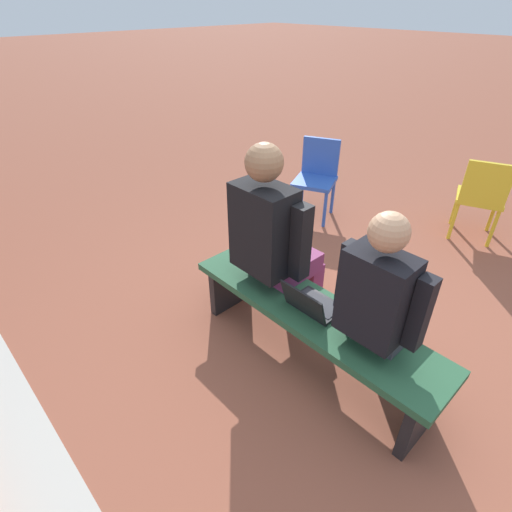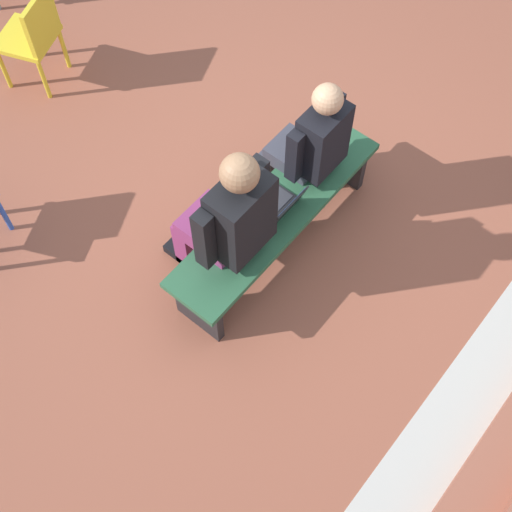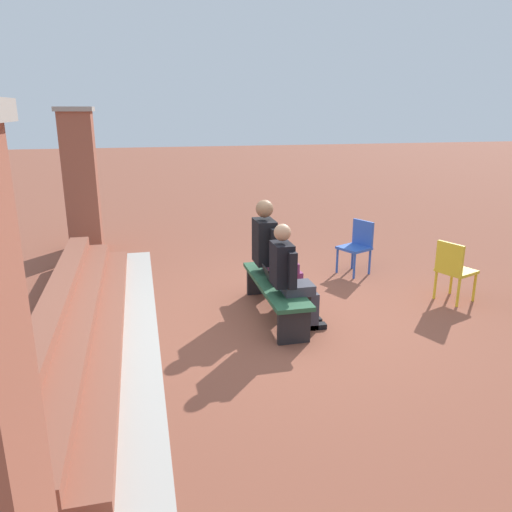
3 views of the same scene
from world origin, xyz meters
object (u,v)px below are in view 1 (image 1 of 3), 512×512
(plastic_chair_by_pillar, at_px, (482,195))
(person_adult, at_px, (275,240))
(bench, at_px, (310,320))
(person_student, at_px, (382,305))
(plastic_chair_far_right, at_px, (317,174))
(laptop, at_px, (312,304))

(plastic_chair_by_pillar, bearing_deg, person_adult, 78.99)
(bench, xyz_separation_m, person_student, (-0.42, -0.06, 0.34))
(plastic_chair_far_right, bearing_deg, person_adult, 120.67)
(person_student, relative_size, plastic_chair_by_pillar, 1.54)
(person_adult, height_order, laptop, person_adult)
(person_student, height_order, plastic_chair_far_right, person_student)
(person_adult, distance_m, plastic_chair_by_pillar, 2.46)
(laptop, height_order, plastic_chair_by_pillar, plastic_chair_by_pillar)
(person_student, distance_m, person_adult, 0.82)
(person_student, bearing_deg, plastic_chair_far_right, -42.77)
(person_adult, xyz_separation_m, plastic_chair_far_right, (0.99, -1.66, -0.27))
(plastic_chair_far_right, xyz_separation_m, plastic_chair_by_pillar, (-1.45, -0.73, 0.00))
(person_adult, xyz_separation_m, plastic_chair_by_pillar, (-0.47, -2.40, -0.27))
(laptop, distance_m, plastic_chair_by_pillar, 2.48)
(person_adult, bearing_deg, person_student, 179.46)
(bench, bearing_deg, plastic_chair_far_right, -51.38)
(bench, distance_m, plastic_chair_by_pillar, 2.47)
(laptop, height_order, plastic_chair_far_right, plastic_chair_far_right)
(person_adult, bearing_deg, plastic_chair_far_right, -59.33)
(plastic_chair_far_right, height_order, plastic_chair_by_pillar, same)
(person_adult, relative_size, plastic_chair_far_right, 1.69)
(person_adult, height_order, plastic_chair_far_right, person_adult)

